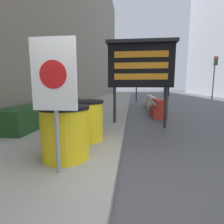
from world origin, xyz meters
The scene contains 13 objects.
ground_plane centered at (0.00, 0.00, 0.00)m, with size 120.00×120.00×0.00m, color #474749.
hedge_strip centered at (-2.92, 4.12, 0.47)m, with size 0.90×4.99×0.63m.
barrel_drum_foreground centered at (-0.93, 0.68, 0.62)m, with size 0.85×0.85×0.93m.
barrel_drum_middle centered at (-0.86, 1.74, 0.62)m, with size 0.85×0.85×0.93m.
warning_sign centered at (-0.84, 0.13, 1.44)m, with size 0.63×0.08×1.89m.
message_board centered at (0.47, 3.76, 2.08)m, with size 2.25×0.36×2.85m.
jersey_barrier_red_striped centered at (1.42, 6.19, 0.35)m, with size 0.58×1.83×0.79m.
jersey_barrier_white centered at (1.42, 8.14, 0.34)m, with size 0.52×1.64×0.76m.
jersey_barrier_cream centered at (1.42, 9.95, 0.34)m, with size 0.53×1.70×0.77m.
traffic_cone_near centered at (1.98, 12.99, 0.30)m, with size 0.34×0.34×0.62m.
traffic_light_near_curb centered at (0.59, 14.10, 2.58)m, with size 0.28×0.44×3.54m.
traffic_light_far_side centered at (8.36, 16.70, 3.08)m, with size 0.28×0.45×4.26m.
pedestrian_worker centered at (2.17, 8.24, 1.00)m, with size 0.30×0.46×1.69m.
Camera 1 is at (0.21, -2.15, 1.41)m, focal length 28.00 mm.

